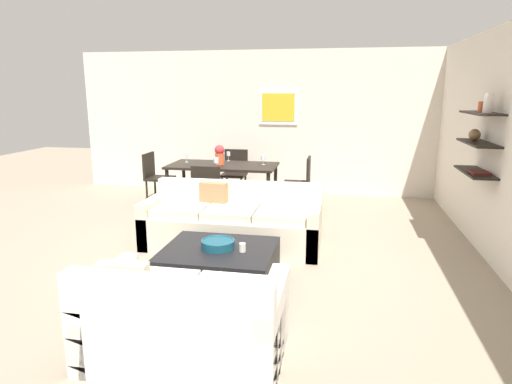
{
  "coord_description": "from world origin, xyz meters",
  "views": [
    {
      "loc": [
        1.26,
        -4.96,
        1.96
      ],
      "look_at": [
        0.27,
        0.2,
        0.75
      ],
      "focal_mm": 31.09,
      "sensor_mm": 36.0,
      "label": 1
    }
  ],
  "objects_px": {
    "dining_chair_head": "(235,170)",
    "wine_glass_right_far": "(263,158)",
    "coffee_table": "(219,266)",
    "wine_glass_left_far": "(187,155)",
    "dining_table": "(223,169)",
    "dining_chair_right_far": "(301,179)",
    "dining_chair_foot": "(208,190)",
    "loveseat_white": "(184,321)",
    "sofa_beige": "(233,223)",
    "wine_glass_foot": "(216,161)",
    "centerpiece_vase": "(220,155)",
    "candle_jar": "(242,247)",
    "wine_glass_head": "(228,154)",
    "decorative_bowl": "(218,244)",
    "dining_chair_left_far": "(155,174)"
  },
  "relations": [
    {
      "from": "dining_chair_head",
      "to": "wine_glass_right_far",
      "type": "xyz_separation_m",
      "value": [
        0.67,
        -0.75,
        0.35
      ]
    },
    {
      "from": "coffee_table",
      "to": "wine_glass_left_far",
      "type": "height_order",
      "value": "wine_glass_left_far"
    },
    {
      "from": "dining_chair_head",
      "to": "dining_table",
      "type": "bearing_deg",
      "value": -90.0
    },
    {
      "from": "dining_chair_right_far",
      "to": "wine_glass_left_far",
      "type": "xyz_separation_m",
      "value": [
        -1.97,
        -0.09,
        0.37
      ]
    },
    {
      "from": "dining_chair_foot",
      "to": "loveseat_white",
      "type": "bearing_deg",
      "value": -76.12
    },
    {
      "from": "loveseat_white",
      "to": "dining_chair_foot",
      "type": "height_order",
      "value": "dining_chair_foot"
    },
    {
      "from": "dining_chair_right_far",
      "to": "wine_glass_left_far",
      "type": "relative_size",
      "value": 5.02
    },
    {
      "from": "sofa_beige",
      "to": "wine_glass_foot",
      "type": "distance_m",
      "value": 1.62
    },
    {
      "from": "sofa_beige",
      "to": "wine_glass_left_far",
      "type": "relative_size",
      "value": 12.67
    },
    {
      "from": "sofa_beige",
      "to": "loveseat_white",
      "type": "height_order",
      "value": "same"
    },
    {
      "from": "wine_glass_foot",
      "to": "centerpiece_vase",
      "type": "height_order",
      "value": "centerpiece_vase"
    },
    {
      "from": "wine_glass_right_far",
      "to": "candle_jar",
      "type": "bearing_deg",
      "value": -83.93
    },
    {
      "from": "loveseat_white",
      "to": "wine_glass_head",
      "type": "xyz_separation_m",
      "value": [
        -0.84,
        4.64,
        0.57
      ]
    },
    {
      "from": "coffee_table",
      "to": "loveseat_white",
      "type": "bearing_deg",
      "value": -85.69
    },
    {
      "from": "coffee_table",
      "to": "decorative_bowl",
      "type": "xyz_separation_m",
      "value": [
        -0.01,
        0.0,
        0.24
      ]
    },
    {
      "from": "coffee_table",
      "to": "dining_chair_head",
      "type": "xyz_separation_m",
      "value": [
        -0.74,
        3.8,
        0.31
      ]
    },
    {
      "from": "loveseat_white",
      "to": "centerpiece_vase",
      "type": "distance_m",
      "value": 4.37
    },
    {
      "from": "dining_chair_right_far",
      "to": "centerpiece_vase",
      "type": "distance_m",
      "value": 1.43
    },
    {
      "from": "sofa_beige",
      "to": "decorative_bowl",
      "type": "distance_m",
      "value": 1.17
    },
    {
      "from": "sofa_beige",
      "to": "candle_jar",
      "type": "distance_m",
      "value": 1.27
    },
    {
      "from": "loveseat_white",
      "to": "candle_jar",
      "type": "height_order",
      "value": "loveseat_white"
    },
    {
      "from": "sofa_beige",
      "to": "coffee_table",
      "type": "distance_m",
      "value": 1.17
    },
    {
      "from": "loveseat_white",
      "to": "wine_glass_right_far",
      "type": "height_order",
      "value": "wine_glass_right_far"
    },
    {
      "from": "decorative_bowl",
      "to": "wine_glass_head",
      "type": "xyz_separation_m",
      "value": [
        -0.73,
        3.33,
        0.44
      ]
    },
    {
      "from": "wine_glass_foot",
      "to": "dining_chair_foot",
      "type": "bearing_deg",
      "value": -90.0
    },
    {
      "from": "loveseat_white",
      "to": "wine_glass_right_far",
      "type": "relative_size",
      "value": 9.59
    },
    {
      "from": "centerpiece_vase",
      "to": "wine_glass_left_far",
      "type": "bearing_deg",
      "value": 168.29
    },
    {
      "from": "dining_table",
      "to": "wine_glass_head",
      "type": "relative_size",
      "value": 11.09
    },
    {
      "from": "coffee_table",
      "to": "wine_glass_foot",
      "type": "distance_m",
      "value": 2.74
    },
    {
      "from": "sofa_beige",
      "to": "centerpiece_vase",
      "type": "distance_m",
      "value": 1.98
    },
    {
      "from": "dining_chair_head",
      "to": "dining_chair_left_far",
      "type": "xyz_separation_m",
      "value": [
        -1.3,
        -0.66,
        0.0
      ]
    },
    {
      "from": "loveseat_white",
      "to": "wine_glass_head",
      "type": "relative_size",
      "value": 8.91
    },
    {
      "from": "dining_chair_left_far",
      "to": "dining_chair_right_far",
      "type": "distance_m",
      "value": 2.61
    },
    {
      "from": "candle_jar",
      "to": "wine_glass_head",
      "type": "bearing_deg",
      "value": 106.47
    },
    {
      "from": "dining_chair_foot",
      "to": "centerpiece_vase",
      "type": "distance_m",
      "value": 0.94
    },
    {
      "from": "sofa_beige",
      "to": "wine_glass_left_far",
      "type": "bearing_deg",
      "value": 123.96
    },
    {
      "from": "loveseat_white",
      "to": "dining_chair_head",
      "type": "xyz_separation_m",
      "value": [
        -0.84,
        5.11,
        0.21
      ]
    },
    {
      "from": "sofa_beige",
      "to": "dining_chair_right_far",
      "type": "distance_m",
      "value": 2.11
    },
    {
      "from": "sofa_beige",
      "to": "loveseat_white",
      "type": "bearing_deg",
      "value": -84.61
    },
    {
      "from": "dining_chair_head",
      "to": "wine_glass_right_far",
      "type": "height_order",
      "value": "wine_glass_right_far"
    },
    {
      "from": "dining_chair_left_far",
      "to": "wine_glass_right_far",
      "type": "bearing_deg",
      "value": -2.66
    },
    {
      "from": "dining_chair_left_far",
      "to": "dining_chair_right_far",
      "type": "relative_size",
      "value": 1.0
    },
    {
      "from": "dining_table",
      "to": "dining_chair_left_far",
      "type": "relative_size",
      "value": 2.04
    },
    {
      "from": "dining_table",
      "to": "centerpiece_vase",
      "type": "xyz_separation_m",
      "value": [
        -0.05,
        -0.02,
        0.24
      ]
    },
    {
      "from": "wine_glass_foot",
      "to": "dining_chair_left_far",
      "type": "bearing_deg",
      "value": 155.45
    },
    {
      "from": "dining_chair_right_far",
      "to": "centerpiece_vase",
      "type": "relative_size",
      "value": 2.7
    },
    {
      "from": "loveseat_white",
      "to": "dining_chair_foot",
      "type": "xyz_separation_m",
      "value": [
        -0.84,
        3.39,
        0.21
      ]
    },
    {
      "from": "wine_glass_right_far",
      "to": "wine_glass_head",
      "type": "xyz_separation_m",
      "value": [
        -0.67,
        0.28,
        0.01
      ]
    },
    {
      "from": "wine_glass_left_far",
      "to": "centerpiece_vase",
      "type": "distance_m",
      "value": 0.64
    },
    {
      "from": "sofa_beige",
      "to": "dining_chair_left_far",
      "type": "xyz_separation_m",
      "value": [
        -1.91,
        1.98,
        0.21
      ]
    }
  ]
}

